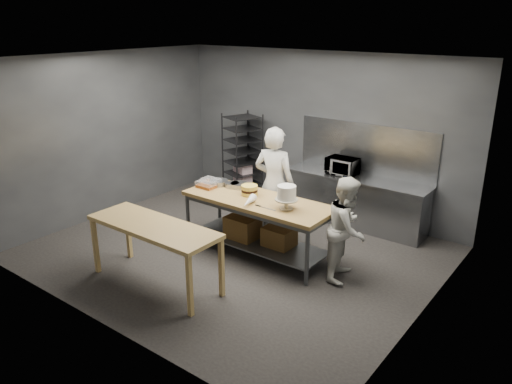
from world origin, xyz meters
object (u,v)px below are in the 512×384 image
speed_rack (242,157)px  frosted_cake_stand (287,194)px  layer_cake (249,190)px  work_table (258,220)px  microwave (342,166)px  chef_behind (274,184)px  chef_right (347,229)px  near_counter (154,230)px

speed_rack → frosted_cake_stand: (2.41, -1.99, 0.29)m
frosted_cake_stand → layer_cake: size_ratio=1.39×
work_table → speed_rack: (-1.82, 1.90, 0.28)m
microwave → layer_cake: (-0.60, -1.92, -0.05)m
chef_behind → frosted_cake_stand: size_ratio=5.36×
chef_behind → chef_right: (1.59, -0.48, -0.21)m
work_table → frosted_cake_stand: bearing=-8.9°
speed_rack → microwave: 2.22m
speed_rack → chef_right: (3.27, -1.74, -0.10)m
work_table → frosted_cake_stand: frosted_cake_stand is taller
chef_behind → layer_cake: 0.58m
near_counter → chef_behind: size_ratio=1.04×
work_table → near_counter: 1.73m
chef_behind → work_table: bearing=92.7°
speed_rack → layer_cake: (1.61, -1.84, 0.14)m
chef_right → speed_rack: bearing=49.7°
frosted_cake_stand → microwave: bearing=95.4°
chef_right → layer_cake: bearing=80.9°
chef_behind → layer_cake: size_ratio=7.44×
microwave → frosted_cake_stand: size_ratio=1.51×
speed_rack → chef_behind: chef_behind is taller
speed_rack → chef_right: speed_rack is taller
chef_behind → layer_cake: bearing=73.2°
speed_rack → frosted_cake_stand: 3.14m
work_table → frosted_cake_stand: 0.83m
near_counter → speed_rack: size_ratio=1.14×
chef_behind → chef_right: bearing=153.2°
frosted_cake_stand → work_table: bearing=171.1°
near_counter → chef_right: size_ratio=1.33×
near_counter → speed_rack: speed_rack is taller
microwave → frosted_cake_stand: frosted_cake_stand is taller
near_counter → chef_behind: 2.30m
chef_right → microwave: 2.13m
frosted_cake_stand → chef_right: bearing=16.0°
work_table → microwave: (0.39, 1.98, 0.48)m
chef_right → chef_behind: bearing=60.9°
chef_behind → layer_cake: (-0.07, -0.58, 0.04)m
near_counter → microwave: bearing=75.1°
chef_right → work_table: bearing=83.9°
near_counter → chef_behind: (0.42, 2.26, 0.15)m
frosted_cake_stand → layer_cake: (-0.80, 0.15, -0.15)m
frosted_cake_stand → layer_cake: 0.83m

